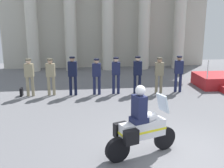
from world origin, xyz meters
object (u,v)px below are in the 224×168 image
at_px(officer_in_row_2, 73,73).
at_px(officer_in_row_4, 116,72).
at_px(officer_in_row_3, 97,74).
at_px(officer_in_row_5, 138,72).
at_px(officer_in_row_7, 179,71).
at_px(officer_in_row_6, 159,72).
at_px(briefcase_on_ground, 22,92).
at_px(officer_in_row_0, 29,74).
at_px(motorcycle_with_rider, 140,127).
at_px(officer_in_row_1, 51,74).

bearing_deg(officer_in_row_2, officer_in_row_4, -171.83).
height_order(officer_in_row_3, officer_in_row_5, officer_in_row_5).
relative_size(officer_in_row_3, officer_in_row_5, 0.96).
xyz_separation_m(officer_in_row_4, officer_in_row_5, (0.98, -0.02, 0.01)).
distance_m(officer_in_row_5, officer_in_row_7, 1.93).
bearing_deg(officer_in_row_4, officer_in_row_6, -176.13).
xyz_separation_m(officer_in_row_2, briefcase_on_ground, (-2.29, 0.14, -0.85)).
bearing_deg(officer_in_row_0, officer_in_row_5, -173.70).
distance_m(officer_in_row_0, motorcycle_with_rider, 6.90).
distance_m(officer_in_row_2, officer_in_row_6, 3.90).
relative_size(officer_in_row_0, officer_in_row_1, 1.01).
bearing_deg(officer_in_row_1, officer_in_row_4, -174.45).
height_order(officer_in_row_2, motorcycle_with_rider, motorcycle_with_rider).
bearing_deg(officer_in_row_1, officer_in_row_6, -175.13).
bearing_deg(officer_in_row_5, officer_in_row_3, 7.40).
height_order(officer_in_row_5, officer_in_row_7, officer_in_row_5).
distance_m(officer_in_row_5, briefcase_on_ground, 5.27).
bearing_deg(briefcase_on_ground, officer_in_row_0, -9.88).
bearing_deg(officer_in_row_3, motorcycle_with_rider, 104.79).
bearing_deg(officer_in_row_3, officer_in_row_0, 5.61).
xyz_separation_m(officer_in_row_0, officer_in_row_1, (0.91, 0.04, -0.01)).
relative_size(officer_in_row_2, officer_in_row_3, 1.07).
xyz_separation_m(officer_in_row_3, briefcase_on_ground, (-3.35, 0.14, -0.79)).
relative_size(officer_in_row_1, officer_in_row_7, 0.98).
bearing_deg(officer_in_row_4, officer_in_row_7, -173.40).
distance_m(officer_in_row_4, briefcase_on_ground, 4.30).
bearing_deg(officer_in_row_3, officer_in_row_7, -172.78).
distance_m(officer_in_row_0, briefcase_on_ground, 0.91).
distance_m(officer_in_row_0, officer_in_row_2, 1.88).
bearing_deg(officer_in_row_4, briefcase_on_ground, 5.53).
height_order(officer_in_row_4, officer_in_row_6, officer_in_row_4).
relative_size(officer_in_row_0, officer_in_row_6, 1.02).
bearing_deg(officer_in_row_5, motorcycle_with_rider, 86.43).
distance_m(officer_in_row_3, officer_in_row_7, 3.78).
bearing_deg(officer_in_row_4, motorcycle_with_rider, 96.09).
distance_m(officer_in_row_1, briefcase_on_ground, 1.54).
height_order(officer_in_row_6, motorcycle_with_rider, motorcycle_with_rider).
bearing_deg(officer_in_row_5, briefcase_on_ground, 5.56).
bearing_deg(motorcycle_with_rider, officer_in_row_5, 58.51).
xyz_separation_m(officer_in_row_0, officer_in_row_6, (5.78, -0.13, -0.02)).
height_order(officer_in_row_7, motorcycle_with_rider, motorcycle_with_rider).
height_order(officer_in_row_1, motorcycle_with_rider, motorcycle_with_rider).
distance_m(officer_in_row_1, officer_in_row_2, 0.97).
xyz_separation_m(officer_in_row_4, motorcycle_with_rider, (-0.08, -5.77, -0.20)).
relative_size(officer_in_row_4, officer_in_row_7, 0.99).
distance_m(officer_in_row_3, officer_in_row_6, 2.84).
bearing_deg(officer_in_row_0, officer_in_row_2, -175.32).
xyz_separation_m(officer_in_row_1, briefcase_on_ground, (-1.32, 0.03, -0.79)).
bearing_deg(briefcase_on_ground, motorcycle_with_rider, -54.77).
bearing_deg(officer_in_row_3, officer_in_row_2, 7.25).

